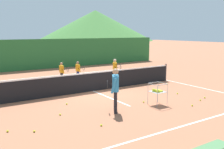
{
  "coord_description": "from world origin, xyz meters",
  "views": [
    {
      "loc": [
        -5.89,
        -10.9,
        2.97
      ],
      "look_at": [
        0.49,
        -1.01,
        0.95
      ],
      "focal_mm": 39.97,
      "sensor_mm": 36.0,
      "label": 1
    }
  ],
  "objects_px": {
    "tennis_net": "(93,81)",
    "instructor": "(115,86)",
    "student_2": "(115,68)",
    "tennis_ball_5": "(34,131)",
    "student_1": "(78,69)",
    "tennis_ball_8": "(8,131)",
    "ball_cart": "(157,91)",
    "tennis_ball_1": "(177,93)",
    "tennis_ball_7": "(67,104)",
    "tennis_ball_6": "(192,105)",
    "student_0": "(62,70)",
    "tennis_ball_2": "(60,114)",
    "tennis_ball_3": "(101,125)",
    "tennis_ball_9": "(144,102)",
    "tennis_ball_0": "(200,100)",
    "tennis_ball_4": "(167,84)",
    "tennis_ball_10": "(205,98)"
  },
  "relations": [
    {
      "from": "tennis_ball_1",
      "to": "tennis_ball_10",
      "type": "relative_size",
      "value": 1.0
    },
    {
      "from": "tennis_ball_0",
      "to": "tennis_ball_10",
      "type": "relative_size",
      "value": 1.0
    },
    {
      "from": "tennis_ball_1",
      "to": "tennis_ball_4",
      "type": "height_order",
      "value": "same"
    },
    {
      "from": "tennis_ball_1",
      "to": "tennis_ball_6",
      "type": "bearing_deg",
      "value": -120.39
    },
    {
      "from": "tennis_net",
      "to": "tennis_ball_1",
      "type": "relative_size",
      "value": 150.42
    },
    {
      "from": "student_2",
      "to": "tennis_ball_5",
      "type": "distance_m",
      "value": 8.36
    },
    {
      "from": "ball_cart",
      "to": "tennis_ball_1",
      "type": "distance_m",
      "value": 2.27
    },
    {
      "from": "tennis_ball_7",
      "to": "instructor",
      "type": "bearing_deg",
      "value": -58.56
    },
    {
      "from": "tennis_ball_3",
      "to": "tennis_ball_9",
      "type": "height_order",
      "value": "same"
    },
    {
      "from": "instructor",
      "to": "tennis_ball_0",
      "type": "bearing_deg",
      "value": -10.32
    },
    {
      "from": "tennis_ball_6",
      "to": "tennis_ball_7",
      "type": "distance_m",
      "value": 5.13
    },
    {
      "from": "tennis_ball_8",
      "to": "tennis_ball_10",
      "type": "relative_size",
      "value": 1.0
    },
    {
      "from": "tennis_ball_2",
      "to": "tennis_ball_6",
      "type": "distance_m",
      "value": 5.24
    },
    {
      "from": "student_0",
      "to": "tennis_ball_2",
      "type": "xyz_separation_m",
      "value": [
        -2.27,
        -5.52,
        -0.7
      ]
    },
    {
      "from": "student_0",
      "to": "tennis_ball_4",
      "type": "bearing_deg",
      "value": -37.73
    },
    {
      "from": "tennis_ball_3",
      "to": "tennis_ball_7",
      "type": "distance_m",
      "value": 2.83
    },
    {
      "from": "instructor",
      "to": "ball_cart",
      "type": "distance_m",
      "value": 2.03
    },
    {
      "from": "student_2",
      "to": "tennis_ball_5",
      "type": "height_order",
      "value": "student_2"
    },
    {
      "from": "instructor",
      "to": "tennis_ball_4",
      "type": "xyz_separation_m",
      "value": [
        5.26,
        2.51,
        -0.96
      ]
    },
    {
      "from": "tennis_net",
      "to": "tennis_ball_3",
      "type": "height_order",
      "value": "tennis_net"
    },
    {
      "from": "student_2",
      "to": "instructor",
      "type": "bearing_deg",
      "value": -123.51
    },
    {
      "from": "tennis_net",
      "to": "instructor",
      "type": "xyz_separation_m",
      "value": [
        -0.92,
        -3.41,
        0.49
      ]
    },
    {
      "from": "tennis_ball_2",
      "to": "tennis_ball_3",
      "type": "bearing_deg",
      "value": -67.04
    },
    {
      "from": "tennis_net",
      "to": "instructor",
      "type": "height_order",
      "value": "instructor"
    },
    {
      "from": "tennis_ball_9",
      "to": "tennis_net",
      "type": "bearing_deg",
      "value": 104.6
    },
    {
      "from": "student_2",
      "to": "tennis_ball_1",
      "type": "height_order",
      "value": "student_2"
    },
    {
      "from": "tennis_ball_5",
      "to": "tennis_ball_7",
      "type": "relative_size",
      "value": 1.0
    },
    {
      "from": "tennis_ball_1",
      "to": "tennis_ball_8",
      "type": "height_order",
      "value": "same"
    },
    {
      "from": "tennis_ball_3",
      "to": "tennis_ball_4",
      "type": "height_order",
      "value": "same"
    },
    {
      "from": "student_2",
      "to": "student_1",
      "type": "bearing_deg",
      "value": 143.24
    },
    {
      "from": "tennis_net",
      "to": "tennis_ball_0",
      "type": "xyz_separation_m",
      "value": [
        3.07,
        -4.14,
        -0.47
      ]
    },
    {
      "from": "ball_cart",
      "to": "tennis_ball_1",
      "type": "height_order",
      "value": "ball_cart"
    },
    {
      "from": "student_1",
      "to": "ball_cart",
      "type": "distance_m",
      "value": 6.54
    },
    {
      "from": "tennis_ball_1",
      "to": "tennis_ball_5",
      "type": "bearing_deg",
      "value": -172.62
    },
    {
      "from": "tennis_ball_1",
      "to": "tennis_ball_7",
      "type": "xyz_separation_m",
      "value": [
        -5.19,
        1.24,
        0.0
      ]
    },
    {
      "from": "tennis_ball_3",
      "to": "tennis_ball_9",
      "type": "relative_size",
      "value": 1.0
    },
    {
      "from": "student_2",
      "to": "tennis_ball_4",
      "type": "bearing_deg",
      "value": -52.19
    },
    {
      "from": "tennis_ball_7",
      "to": "tennis_ball_6",
      "type": "bearing_deg",
      "value": -35.21
    },
    {
      "from": "student_1",
      "to": "tennis_ball_4",
      "type": "relative_size",
      "value": 17.46
    },
    {
      "from": "tennis_net",
      "to": "ball_cart",
      "type": "xyz_separation_m",
      "value": [
        1.07,
        -3.55,
        0.09
      ]
    },
    {
      "from": "tennis_ball_5",
      "to": "tennis_ball_0",
      "type": "bearing_deg",
      "value": -3.6
    },
    {
      "from": "tennis_net",
      "to": "tennis_ball_9",
      "type": "bearing_deg",
      "value": -75.4
    },
    {
      "from": "instructor",
      "to": "tennis_ball_9",
      "type": "bearing_deg",
      "value": 12.69
    },
    {
      "from": "student_1",
      "to": "tennis_ball_2",
      "type": "relative_size",
      "value": 17.46
    },
    {
      "from": "student_2",
      "to": "tennis_net",
      "type": "bearing_deg",
      "value": -146.31
    },
    {
      "from": "student_1",
      "to": "tennis_ball_8",
      "type": "relative_size",
      "value": 17.46
    },
    {
      "from": "tennis_ball_0",
      "to": "tennis_ball_10",
      "type": "height_order",
      "value": "same"
    },
    {
      "from": "tennis_ball_3",
      "to": "student_0",
      "type": "bearing_deg",
      "value": 77.86
    },
    {
      "from": "tennis_ball_1",
      "to": "tennis_ball_6",
      "type": "relative_size",
      "value": 1.0
    },
    {
      "from": "instructor",
      "to": "student_0",
      "type": "bearing_deg",
      "value": 86.41
    }
  ]
}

